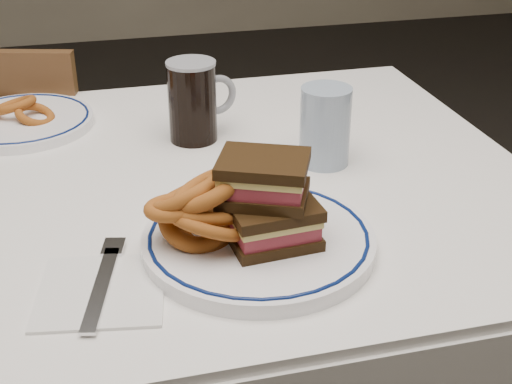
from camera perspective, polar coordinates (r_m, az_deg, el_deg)
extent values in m
cube|color=white|center=(1.08, -10.95, -0.18)|extent=(1.26, 0.86, 0.03)
cylinder|color=#432D15|center=(1.67, 8.07, -4.24)|extent=(0.06, 0.06, 0.71)
cube|color=white|center=(1.31, 18.06, -0.28)|extent=(0.01, 0.86, 0.17)
cube|color=white|center=(1.51, -11.94, 4.41)|extent=(1.26, 0.01, 0.17)
cube|color=#432D15|center=(1.82, -17.41, -1.13)|extent=(0.47, 0.47, 0.04)
cylinder|color=#432D15|center=(2.01, -10.75, -4.08)|extent=(0.03, 0.03, 0.38)
cylinder|color=#432D15|center=(1.75, -12.81, -9.80)|extent=(0.03, 0.03, 0.38)
cylinder|color=#432D15|center=(2.10, -19.61, -3.80)|extent=(0.03, 0.03, 0.38)
cylinder|color=white|center=(0.90, 0.20, -3.99)|extent=(0.29, 0.29, 0.02)
torus|color=#0B1B52|center=(0.90, 0.20, -3.45)|extent=(0.28, 0.28, 0.01)
cube|color=black|center=(0.88, 1.34, -3.61)|extent=(0.11, 0.09, 0.01)
cube|color=#AB3137|center=(0.87, 1.35, -2.71)|extent=(0.10, 0.08, 0.02)
cube|color=#E0C764|center=(0.86, 1.36, -1.96)|extent=(0.11, 0.09, 0.01)
cube|color=black|center=(0.86, 1.37, -1.29)|extent=(0.11, 0.09, 0.01)
cube|color=black|center=(0.86, 0.58, -0.12)|extent=(0.13, 0.12, 0.01)
cube|color=#AB3137|center=(0.85, 0.59, 0.82)|extent=(0.12, 0.11, 0.02)
cube|color=#E0C764|center=(0.85, 0.59, 1.62)|extent=(0.12, 0.11, 0.01)
cube|color=black|center=(0.84, 0.60, 2.32)|extent=(0.13, 0.12, 0.01)
torus|color=brown|center=(0.89, -4.16, -2.94)|extent=(0.09, 0.08, 0.07)
torus|color=brown|center=(0.89, -4.83, -2.30)|extent=(0.10, 0.10, 0.07)
torus|color=brown|center=(0.86, -3.91, -2.59)|extent=(0.11, 0.10, 0.07)
torus|color=brown|center=(0.87, -4.28, -1.75)|extent=(0.10, 0.09, 0.06)
torus|color=brown|center=(0.86, -6.42, -1.21)|extent=(0.08, 0.08, 0.03)
torus|color=brown|center=(0.87, -5.61, -0.27)|extent=(0.11, 0.09, 0.08)
torus|color=brown|center=(0.86, -3.93, 0.16)|extent=(0.10, 0.10, 0.07)
cylinder|color=silver|center=(0.95, -3.48, -0.32)|extent=(0.06, 0.06, 0.03)
cylinder|color=#870C02|center=(0.95, -3.50, 0.30)|extent=(0.05, 0.05, 0.01)
cylinder|color=black|center=(1.19, -5.12, 7.17)|extent=(0.08, 0.08, 0.13)
cylinder|color=#8F939C|center=(1.17, -5.25, 10.23)|extent=(0.08, 0.08, 0.01)
torus|color=#8F939C|center=(1.21, -3.11, 7.76)|extent=(0.07, 0.03, 0.07)
cylinder|color=#90A3BA|center=(1.11, 5.54, 5.26)|extent=(0.08, 0.08, 0.12)
cylinder|color=white|center=(1.33, -18.26, 5.33)|extent=(0.25, 0.25, 0.02)
torus|color=#0B1B52|center=(1.32, -18.31, 5.67)|extent=(0.24, 0.24, 0.00)
torus|color=brown|center=(1.31, -17.27, 5.92)|extent=(0.08, 0.07, 0.05)
torus|color=brown|center=(1.34, -18.74, 6.60)|extent=(0.08, 0.08, 0.05)
cube|color=silver|center=(0.85, -12.27, -7.72)|extent=(0.16, 0.16, 0.00)
cube|color=silver|center=(0.84, -12.30, -7.50)|extent=(0.06, 0.17, 0.00)
cube|color=silver|center=(0.92, -11.34, -4.32)|extent=(0.03, 0.04, 0.00)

